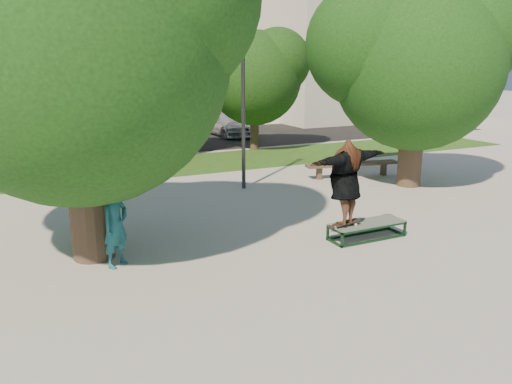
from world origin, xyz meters
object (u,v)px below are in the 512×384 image
car_dark (78,137)px  grind_box (367,230)px  tree_right (414,56)px  bench (352,165)px  lamppost (243,88)px  car_silver_b (227,123)px  bystander (115,225)px  tree_left (69,33)px  car_grey (160,131)px

car_dark → grind_box: bearing=-71.2°
tree_right → bench: size_ratio=1.92×
lamppost → grind_box: 6.28m
car_silver_b → tree_right: bearing=-89.6°
bystander → bench: (8.92, 4.45, -0.42)m
lamppost → grind_box: lamppost is taller
bench → car_silver_b: car_silver_b is taller
tree_left → bystander: size_ratio=4.19×
bystander → bench: bearing=-11.3°
grind_box → bench: 6.36m
tree_left → car_dark: size_ratio=1.47×
lamppost → car_silver_b: size_ratio=1.34×
lamppost → tree_left: bearing=-143.6°
car_grey → grind_box: bearing=-79.0°
car_dark → car_silver_b: 8.75m
tree_right → car_silver_b: size_ratio=1.43×
tree_right → bench: tree_right is taller
bystander → grind_box: bearing=-46.8°
grind_box → bystander: bearing=171.1°
car_silver_b → lamppost: bearing=-112.8°
tree_right → grind_box: 6.86m
car_dark → car_grey: (3.79, 0.70, -0.02)m
lamppost → grind_box: size_ratio=3.39×
car_dark → car_grey: size_ratio=0.87×
bystander → bench: bystander is taller
tree_right → car_dark: 14.10m
tree_right → lamppost: (-4.92, 1.92, -0.94)m
tree_right → car_grey: 12.68m
grind_box → bystander: (-5.42, 0.85, 0.66)m
grind_box → tree_right: bearing=39.6°
tree_left → grind_box: bearing=-15.3°
car_dark → lamppost: bearing=-64.1°
bench → car_silver_b: 11.71m
bystander → car_grey: 14.62m
grind_box → car_silver_b: size_ratio=0.39×
bystander → car_grey: bystander is taller
lamppost → car_grey: (-0.20, 9.20, -2.38)m
tree_right → bench: bearing=116.4°
bystander → car_grey: size_ratio=0.30×
tree_right → bystander: 10.65m
lamppost → car_dark: size_ratio=1.26×
tree_right → car_grey: bearing=114.7°
lamppost → grind_box: bearing=-84.0°
bystander → car_silver_b: size_ratio=0.37×
bystander → car_grey: (4.64, 13.86, -0.07)m
tree_left → lamppost: bearing=36.4°
tree_left → lamppost: (5.29, 3.91, -1.27)m
grind_box → car_dark: (-4.57, 14.01, 0.61)m
grind_box → car_silver_b: bearing=77.9°
tree_left → grind_box: 7.41m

